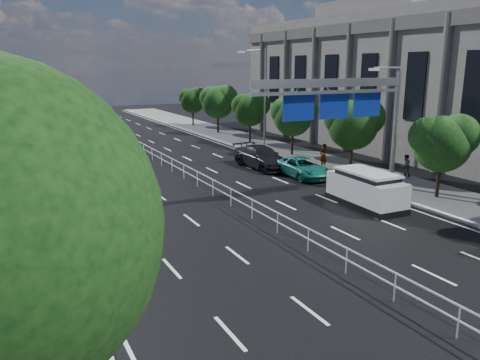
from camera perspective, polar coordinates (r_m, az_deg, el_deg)
ground at (r=17.11m, az=16.26°, el=-12.89°), size 160.00×160.00×0.00m
median_fence at (r=35.76m, az=-9.21°, el=2.33°), size 0.05×85.00×1.02m
toilet_sign at (r=11.76m, az=-25.88°, el=-10.61°), size 1.62×0.18×4.34m
overhead_gantry at (r=27.40m, az=12.84°, el=9.44°), size 10.24×0.38×7.45m
streetlight_far at (r=42.66m, az=2.70°, el=10.67°), size 2.78×2.40×9.00m
civic_hall at (r=47.73m, az=19.42°, el=11.53°), size 14.40×36.00×14.35m
far_tree_c at (r=28.71m, az=23.51°, el=4.44°), size 3.52×3.28×4.94m
far_tree_d at (r=33.85m, az=13.71°, el=6.90°), size 3.85×3.59×5.34m
far_tree_e at (r=39.78m, az=6.55°, el=7.98°), size 3.63×3.38×5.13m
far_tree_f at (r=46.17m, az=1.29°, el=8.78°), size 3.52×3.28×5.02m
far_tree_g at (r=52.82m, az=-2.67°, el=9.69°), size 3.96×3.69×5.45m
far_tree_h at (r=59.72m, az=-5.75°, el=9.79°), size 3.41×3.18×4.91m
white_minivan at (r=42.69m, az=-15.75°, el=4.56°), size 2.62×5.14×2.15m
red_bus at (r=62.98m, az=-23.81°, el=7.26°), size 3.20×10.53×3.10m
near_car_silver at (r=44.76m, az=-21.01°, el=4.14°), size 1.97×4.34×1.44m
near_car_dark at (r=66.73m, az=-22.17°, el=6.95°), size 1.95×4.60×1.48m
silver_minivan at (r=26.46m, az=15.13°, el=-1.05°), size 2.18×4.79×1.96m
parked_car_teal at (r=32.57m, az=7.62°, el=1.51°), size 2.33×4.81×1.32m
parked_car_dark at (r=35.25m, az=2.65°, el=2.79°), size 2.57×5.68×1.61m
pedestrian_a at (r=34.86m, az=10.12°, el=2.89°), size 0.75×0.59×1.83m
pedestrian_b at (r=33.66m, az=19.53°, el=1.65°), size 0.84×0.71×1.53m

